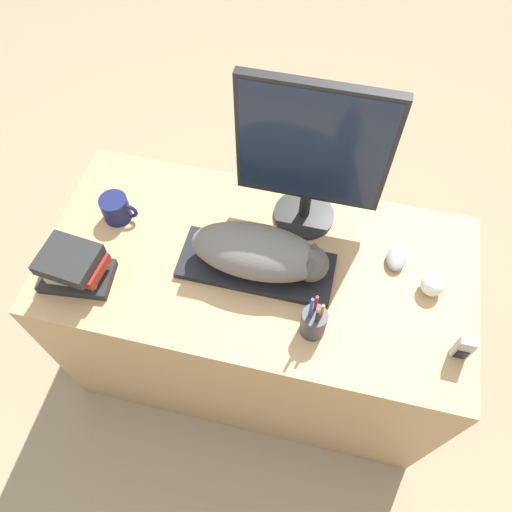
{
  "coord_description": "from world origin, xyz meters",
  "views": [
    {
      "loc": [
        0.18,
        -0.45,
        2.1
      ],
      "look_at": [
        -0.0,
        0.32,
        0.83
      ],
      "focal_mm": 35.0,
      "sensor_mm": 36.0,
      "label": 1
    }
  ],
  "objects_px": {
    "coffee_mug": "(116,209)",
    "baseball": "(432,285)",
    "monitor": "(312,153)",
    "phone": "(463,349)",
    "keyboard": "(255,266)",
    "cat": "(261,253)",
    "pen_cup": "(314,322)",
    "computer_mouse": "(396,259)",
    "book_stack": "(74,267)"
  },
  "relations": [
    {
      "from": "cat",
      "to": "coffee_mug",
      "type": "bearing_deg",
      "value": 170.12
    },
    {
      "from": "phone",
      "to": "coffee_mug",
      "type": "bearing_deg",
      "value": 167.83
    },
    {
      "from": "monitor",
      "to": "computer_mouse",
      "type": "relative_size",
      "value": 6.06
    },
    {
      "from": "keyboard",
      "to": "cat",
      "type": "xyz_separation_m",
      "value": [
        0.02,
        0.0,
        0.08
      ]
    },
    {
      "from": "keyboard",
      "to": "baseball",
      "type": "height_order",
      "value": "baseball"
    },
    {
      "from": "computer_mouse",
      "to": "coffee_mug",
      "type": "bearing_deg",
      "value": -177.89
    },
    {
      "from": "cat",
      "to": "coffee_mug",
      "type": "distance_m",
      "value": 0.51
    },
    {
      "from": "computer_mouse",
      "to": "book_stack",
      "type": "distance_m",
      "value": 0.98
    },
    {
      "from": "computer_mouse",
      "to": "coffee_mug",
      "type": "xyz_separation_m",
      "value": [
        -0.91,
        -0.03,
        0.03
      ]
    },
    {
      "from": "monitor",
      "to": "baseball",
      "type": "relative_size",
      "value": 7.64
    },
    {
      "from": "monitor",
      "to": "pen_cup",
      "type": "xyz_separation_m",
      "value": [
        0.1,
        -0.4,
        -0.24
      ]
    },
    {
      "from": "computer_mouse",
      "to": "keyboard",
      "type": "bearing_deg",
      "value": -164.01
    },
    {
      "from": "coffee_mug",
      "to": "baseball",
      "type": "xyz_separation_m",
      "value": [
        1.02,
        -0.04,
        -0.01
      ]
    },
    {
      "from": "coffee_mug",
      "to": "keyboard",
      "type": "bearing_deg",
      "value": -10.29
    },
    {
      "from": "pen_cup",
      "to": "baseball",
      "type": "distance_m",
      "value": 0.39
    },
    {
      "from": "keyboard",
      "to": "pen_cup",
      "type": "distance_m",
      "value": 0.27
    },
    {
      "from": "keyboard",
      "to": "coffee_mug",
      "type": "distance_m",
      "value": 0.49
    },
    {
      "from": "cat",
      "to": "coffee_mug",
      "type": "relative_size",
      "value": 3.47
    },
    {
      "from": "monitor",
      "to": "book_stack",
      "type": "height_order",
      "value": "monitor"
    },
    {
      "from": "computer_mouse",
      "to": "baseball",
      "type": "height_order",
      "value": "baseball"
    },
    {
      "from": "coffee_mug",
      "to": "baseball",
      "type": "distance_m",
      "value": 1.02
    },
    {
      "from": "baseball",
      "to": "cat",
      "type": "bearing_deg",
      "value": -175.16
    },
    {
      "from": "coffee_mug",
      "to": "baseball",
      "type": "relative_size",
      "value": 1.73
    },
    {
      "from": "keyboard",
      "to": "computer_mouse",
      "type": "height_order",
      "value": "computer_mouse"
    },
    {
      "from": "keyboard",
      "to": "phone",
      "type": "distance_m",
      "value": 0.64
    },
    {
      "from": "pen_cup",
      "to": "book_stack",
      "type": "distance_m",
      "value": 0.72
    },
    {
      "from": "keyboard",
      "to": "monitor",
      "type": "relative_size",
      "value": 0.89
    },
    {
      "from": "coffee_mug",
      "to": "cat",
      "type": "bearing_deg",
      "value": -9.88
    },
    {
      "from": "baseball",
      "to": "monitor",
      "type": "bearing_deg",
      "value": 156.18
    },
    {
      "from": "cat",
      "to": "book_stack",
      "type": "relative_size",
      "value": 1.86
    },
    {
      "from": "book_stack",
      "to": "pen_cup",
      "type": "bearing_deg",
      "value": -0.68
    },
    {
      "from": "keyboard",
      "to": "book_stack",
      "type": "bearing_deg",
      "value": -162.91
    },
    {
      "from": "coffee_mug",
      "to": "pen_cup",
      "type": "distance_m",
      "value": 0.74
    },
    {
      "from": "pen_cup",
      "to": "book_stack",
      "type": "relative_size",
      "value": 0.87
    },
    {
      "from": "cat",
      "to": "pen_cup",
      "type": "height_order",
      "value": "pen_cup"
    },
    {
      "from": "keyboard",
      "to": "phone",
      "type": "relative_size",
      "value": 4.63
    },
    {
      "from": "monitor",
      "to": "phone",
      "type": "bearing_deg",
      "value": -36.78
    },
    {
      "from": "keyboard",
      "to": "baseball",
      "type": "distance_m",
      "value": 0.53
    },
    {
      "from": "computer_mouse",
      "to": "pen_cup",
      "type": "distance_m",
      "value": 0.36
    },
    {
      "from": "coffee_mug",
      "to": "phone",
      "type": "height_order",
      "value": "phone"
    },
    {
      "from": "baseball",
      "to": "phone",
      "type": "height_order",
      "value": "phone"
    },
    {
      "from": "pen_cup",
      "to": "phone",
      "type": "distance_m",
      "value": 0.41
    },
    {
      "from": "computer_mouse",
      "to": "cat",
      "type": "bearing_deg",
      "value": -163.24
    },
    {
      "from": "pen_cup",
      "to": "cat",
      "type": "bearing_deg",
      "value": 138.57
    },
    {
      "from": "computer_mouse",
      "to": "book_stack",
      "type": "bearing_deg",
      "value": -163.4
    },
    {
      "from": "book_stack",
      "to": "computer_mouse",
      "type": "bearing_deg",
      "value": 16.6
    },
    {
      "from": "baseball",
      "to": "phone",
      "type": "xyz_separation_m",
      "value": [
        0.09,
        -0.19,
        0.02
      ]
    },
    {
      "from": "monitor",
      "to": "computer_mouse",
      "type": "xyz_separation_m",
      "value": [
        0.31,
        -0.11,
        -0.28
      ]
    },
    {
      "from": "cat",
      "to": "computer_mouse",
      "type": "xyz_separation_m",
      "value": [
        0.4,
        0.12,
        -0.08
      ]
    },
    {
      "from": "coffee_mug",
      "to": "baseball",
      "type": "bearing_deg",
      "value": -2.5
    }
  ]
}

